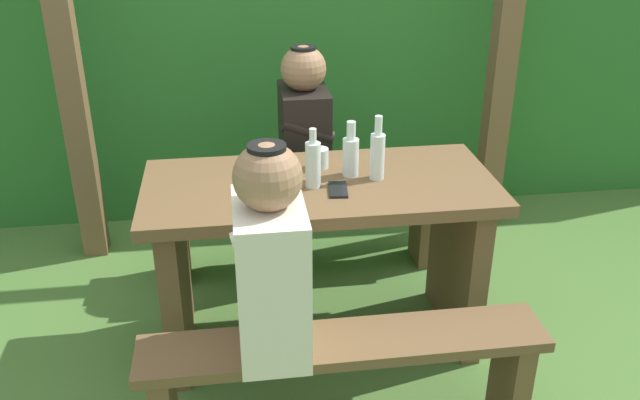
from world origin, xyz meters
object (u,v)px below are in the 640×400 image
(drinking_glass, at_px, (319,158))
(bottle_center, at_px, (351,154))
(bottle_left, at_px, (377,154))
(person_black_coat, at_px, (304,127))
(bottle_right, at_px, (313,163))
(bench_far, at_px, (304,213))
(cell_phone, at_px, (338,190))
(picnic_table, at_px, (320,236))
(person_white_shirt, at_px, (271,259))
(bench_near, at_px, (344,368))

(drinking_glass, distance_m, bottle_center, 0.15)
(bottle_left, relative_size, bottle_center, 1.15)
(person_black_coat, bearing_deg, bottle_right, -93.61)
(bench_far, xyz_separation_m, person_black_coat, (0.01, -0.00, 0.46))
(person_black_coat, distance_m, cell_phone, 0.69)
(picnic_table, relative_size, person_black_coat, 1.95)
(drinking_glass, distance_m, cell_phone, 0.24)
(person_white_shirt, distance_m, drinking_glass, 0.78)
(person_black_coat, relative_size, bottle_right, 3.01)
(picnic_table, relative_size, bottle_right, 5.86)
(bench_far, bearing_deg, person_white_shirt, -101.36)
(person_black_coat, bearing_deg, picnic_table, -90.67)
(bench_near, bearing_deg, bench_far, 90.00)
(picnic_table, bearing_deg, person_black_coat, 89.33)
(bottle_left, bearing_deg, person_white_shirt, -128.24)
(person_white_shirt, height_order, bottle_center, person_white_shirt)
(picnic_table, xyz_separation_m, bottle_right, (-0.03, -0.04, 0.34))
(bench_far, height_order, person_white_shirt, person_white_shirt)
(bottle_right, bearing_deg, person_white_shirt, -110.48)
(picnic_table, xyz_separation_m, bench_near, (0.00, -0.60, -0.20))
(bench_near, xyz_separation_m, person_white_shirt, (-0.24, 0.00, 0.46))
(person_white_shirt, bearing_deg, cell_phone, 59.31)
(picnic_table, xyz_separation_m, person_black_coat, (0.01, 0.59, 0.26))
(drinking_glass, bearing_deg, bottle_right, -105.44)
(bench_near, bearing_deg, drinking_glass, 88.68)
(bench_far, xyz_separation_m, cell_phone, (0.06, -0.69, 0.45))
(person_white_shirt, relative_size, bottle_left, 2.75)
(bench_far, bearing_deg, person_black_coat, -25.39)
(bottle_left, height_order, cell_phone, bottle_left)
(bottle_left, height_order, bottle_right, bottle_left)
(person_white_shirt, relative_size, bottle_center, 3.16)
(bench_far, bearing_deg, bottle_left, -69.08)
(person_white_shirt, relative_size, drinking_glass, 8.57)
(bench_far, distance_m, cell_phone, 0.83)
(person_black_coat, bearing_deg, bottle_left, -69.56)
(bottle_right, bearing_deg, bench_near, -86.58)
(bench_far, xyz_separation_m, bottle_left, (0.23, -0.60, 0.55))
(bench_far, height_order, bottle_right, bottle_right)
(cell_phone, bearing_deg, bench_far, 100.58)
(person_white_shirt, bearing_deg, drinking_glass, 70.74)
(picnic_table, height_order, bottle_center, bottle_center)
(bench_near, xyz_separation_m, person_black_coat, (0.01, 1.19, 0.46))
(picnic_table, distance_m, bottle_left, 0.42)
(bench_near, xyz_separation_m, bottle_left, (0.23, 0.60, 0.55))
(picnic_table, bearing_deg, bench_near, -90.00)
(bench_far, height_order, bottle_left, bottle_left)
(bottle_right, bearing_deg, bench_far, 87.03)
(person_white_shirt, bearing_deg, bench_near, -0.79)
(person_black_coat, bearing_deg, bench_near, -90.34)
(picnic_table, bearing_deg, bottle_left, -0.09)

